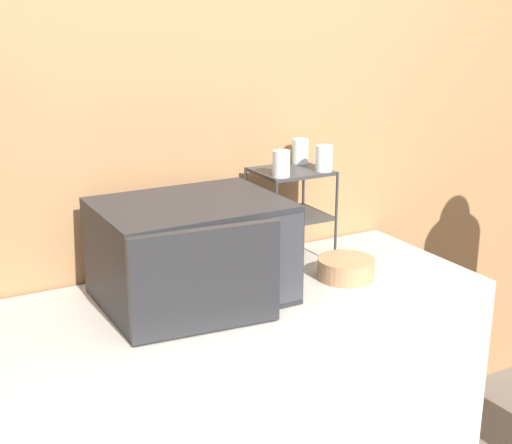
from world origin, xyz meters
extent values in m
cube|color=#9E7047|center=(0.00, 0.70, 1.30)|extent=(8.00, 0.06, 2.60)
cube|color=#B7B2A8|center=(0.00, 0.33, 0.45)|extent=(1.66, 0.66, 0.89)
cube|color=#262628|center=(-0.13, 0.37, 1.05)|extent=(0.57, 0.43, 0.32)
cube|color=#B7B2A8|center=(-0.20, 0.16, 1.05)|extent=(0.41, 0.01, 0.28)
cube|color=#333338|center=(0.09, 0.15, 1.05)|extent=(0.11, 0.01, 0.28)
cube|color=#262628|center=(-0.20, 0.12, 1.05)|extent=(0.44, 0.07, 0.31)
cylinder|color=#333333|center=(0.20, 0.41, 1.06)|extent=(0.01, 0.01, 0.34)
cylinder|color=#333333|center=(0.45, 0.41, 1.06)|extent=(0.01, 0.01, 0.34)
cylinder|color=#333333|center=(0.20, 0.62, 1.06)|extent=(0.01, 0.01, 0.34)
cylinder|color=#333333|center=(0.45, 0.62, 1.06)|extent=(0.01, 0.01, 0.34)
cube|color=#333333|center=(0.32, 0.52, 1.06)|extent=(0.25, 0.22, 0.01)
cube|color=#333333|center=(0.32, 0.52, 1.23)|extent=(0.25, 0.22, 0.01)
cylinder|color=silver|center=(0.24, 0.44, 1.28)|extent=(0.06, 0.06, 0.09)
cylinder|color=silver|center=(0.41, 0.59, 1.28)|extent=(0.06, 0.06, 0.09)
cylinder|color=silver|center=(0.41, 0.45, 1.28)|extent=(0.06, 0.06, 0.09)
cylinder|color=#AD7F56|center=(0.40, 0.27, 0.90)|extent=(0.11, 0.11, 0.01)
cylinder|color=#AD7F56|center=(0.40, 0.27, 0.93)|extent=(0.20, 0.20, 0.07)
camera|label=1|loc=(-0.98, -1.58, 1.80)|focal=50.00mm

